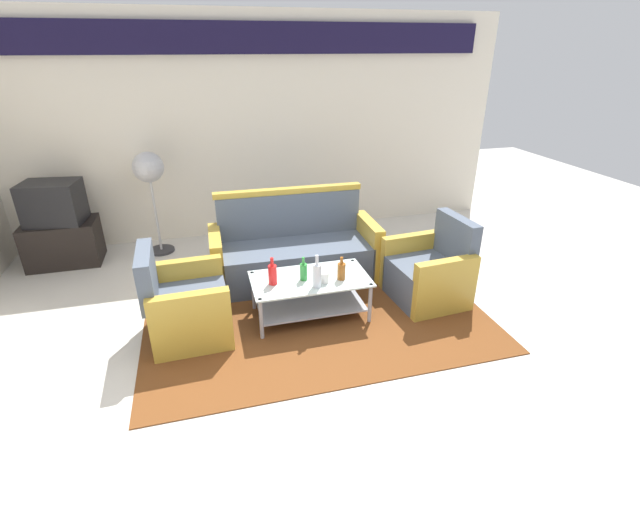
{
  "coord_description": "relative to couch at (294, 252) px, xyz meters",
  "views": [
    {
      "loc": [
        -0.87,
        -3.0,
        2.39
      ],
      "look_at": [
        0.1,
        0.6,
        0.65
      ],
      "focal_mm": 25.38,
      "sensor_mm": 36.0,
      "label": 1
    }
  ],
  "objects": [
    {
      "name": "ground_plane",
      "position": [
        -0.04,
        -1.45,
        -0.32
      ],
      "size": [
        14.0,
        14.0,
        0.0
      ],
      "primitive_type": "plane",
      "color": "beige"
    },
    {
      "name": "wall_back",
      "position": [
        -0.04,
        1.6,
        1.16
      ],
      "size": [
        6.52,
        0.19,
        2.8
      ],
      "color": "silver",
      "rests_on": "ground"
    },
    {
      "name": "rug",
      "position": [
        0.03,
        -0.75,
        -0.31
      ],
      "size": [
        3.22,
        2.3,
        0.01
      ],
      "primitive_type": "cube",
      "color": "brown",
      "rests_on": "ground"
    },
    {
      "name": "couch",
      "position": [
        0.0,
        0.0,
        0.0
      ],
      "size": [
        1.81,
        0.77,
        0.96
      ],
      "rotation": [
        0.0,
        0.0,
        3.12
      ],
      "color": "#4C5666",
      "rests_on": "rug"
    },
    {
      "name": "armchair_left",
      "position": [
        -1.17,
        -0.83,
        -0.03
      ],
      "size": [
        0.72,
        0.78,
        0.85
      ],
      "rotation": [
        0.0,
        0.0,
        -1.54
      ],
      "color": "#4C5666",
      "rests_on": "rug"
    },
    {
      "name": "armchair_right",
      "position": [
        1.22,
        -0.81,
        -0.03
      ],
      "size": [
        0.75,
        0.81,
        0.85
      ],
      "rotation": [
        0.0,
        0.0,
        1.65
      ],
      "color": "#4C5666",
      "rests_on": "rug"
    },
    {
      "name": "coffee_table",
      "position": [
        -0.03,
        -0.82,
        -0.04
      ],
      "size": [
        1.1,
        0.6,
        0.4
      ],
      "color": "silver",
      "rests_on": "rug"
    },
    {
      "name": "bottle_clear",
      "position": [
        -0.0,
        -0.99,
        0.21
      ],
      "size": [
        0.08,
        0.08,
        0.31
      ],
      "color": "silver",
      "rests_on": "coffee_table"
    },
    {
      "name": "bottle_green",
      "position": [
        -0.09,
        -0.83,
        0.18
      ],
      "size": [
        0.07,
        0.07,
        0.23
      ],
      "color": "#2D8C38",
      "rests_on": "coffee_table"
    },
    {
      "name": "bottle_red",
      "position": [
        -0.38,
        -0.83,
        0.19
      ],
      "size": [
        0.08,
        0.08,
        0.26
      ],
      "color": "red",
      "rests_on": "coffee_table"
    },
    {
      "name": "bottle_brown",
      "position": [
        0.25,
        -0.91,
        0.18
      ],
      "size": [
        0.08,
        0.08,
        0.22
      ],
      "color": "brown",
      "rests_on": "coffee_table"
    },
    {
      "name": "cup",
      "position": [
        0.08,
        -0.93,
        0.14
      ],
      "size": [
        0.08,
        0.08,
        0.1
      ],
      "primitive_type": "cylinder",
      "color": "silver",
      "rests_on": "coffee_table"
    },
    {
      "name": "tv_stand",
      "position": [
        -2.57,
        1.1,
        -0.06
      ],
      "size": [
        0.8,
        0.5,
        0.52
      ],
      "primitive_type": "cube",
      "color": "black",
      "rests_on": "ground"
    },
    {
      "name": "television",
      "position": [
        -2.57,
        1.1,
        0.44
      ],
      "size": [
        0.65,
        0.52,
        0.48
      ],
      "rotation": [
        0.0,
        0.0,
        3.01
      ],
      "color": "black",
      "rests_on": "tv_stand"
    },
    {
      "name": "pedestal_fan",
      "position": [
        -1.49,
        1.15,
        0.7
      ],
      "size": [
        0.36,
        0.36,
        1.27
      ],
      "color": "#2D2D33",
      "rests_on": "ground"
    }
  ]
}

